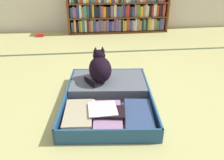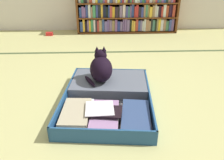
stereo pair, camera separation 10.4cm
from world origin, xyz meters
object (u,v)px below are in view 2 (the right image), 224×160
Objects in this scene: bookshelf at (127,10)px; small_red_pouch at (49,34)px; black_cat at (101,68)px; open_suitcase at (108,95)px.

small_red_pouch is (-1.22, -0.18, -0.32)m from bookshelf.
bookshelf is 1.27m from small_red_pouch.
black_cat is 2.89× the size of small_red_pouch.
open_suitcase reaches higher than small_red_pouch.
open_suitcase is (-0.36, -2.14, -0.30)m from bookshelf.
bookshelf reaches higher than small_red_pouch.
bookshelf is 2.02m from black_cat.
small_red_pouch is at bearing 113.75° from open_suitcase.
open_suitcase is 2.13m from small_red_pouch.
open_suitcase is 3.22× the size of black_cat.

